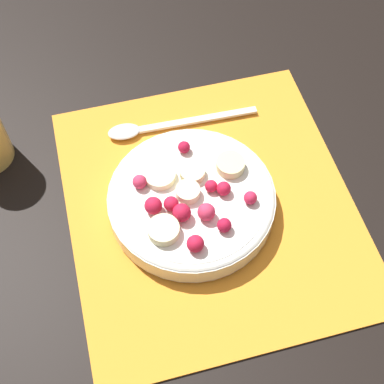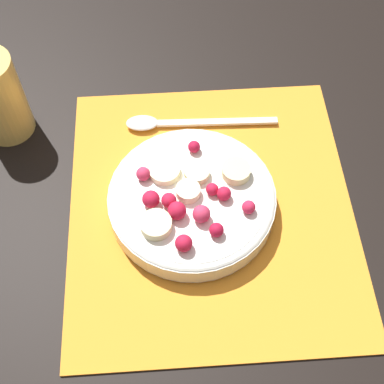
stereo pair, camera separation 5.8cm
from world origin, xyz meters
TOP-DOWN VIEW (x-y plane):
  - ground_plane at (0.00, 0.00)m, footprint 3.00×3.00m
  - placemat at (0.00, 0.00)m, footprint 0.36×0.33m
  - fruit_bowl at (0.00, -0.02)m, footprint 0.19×0.19m
  - spoon at (-0.12, -0.04)m, footprint 0.03×0.19m

SIDE VIEW (x-z plane):
  - ground_plane at x=0.00m, z-range 0.00..0.00m
  - placemat at x=0.00m, z-range 0.00..0.01m
  - spoon at x=-0.12m, z-range 0.01..0.01m
  - fruit_bowl at x=0.00m, z-range 0.00..0.05m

